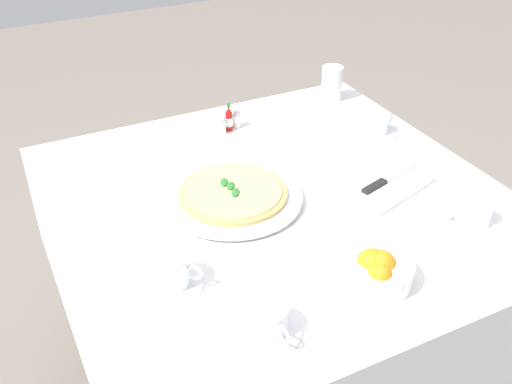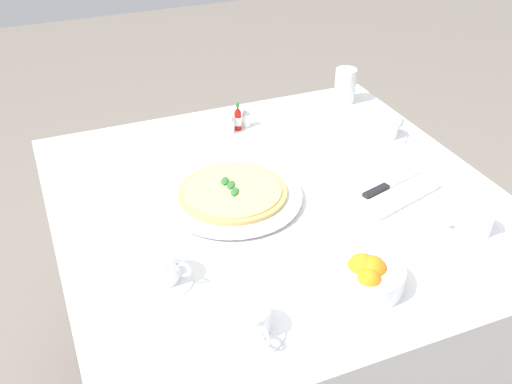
# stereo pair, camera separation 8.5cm
# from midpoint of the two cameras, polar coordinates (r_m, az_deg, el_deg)

# --- Properties ---
(dining_table) EXTENTS (1.04, 1.04, 0.73)m
(dining_table) POSITION_cam_midpoint_polar(r_m,az_deg,el_deg) (1.52, 0.45, -4.76)
(dining_table) COLOR white
(dining_table) RESTS_ON ground_plane
(pizza_plate) EXTENTS (0.33, 0.33, 0.02)m
(pizza_plate) POSITION_cam_midpoint_polar(r_m,az_deg,el_deg) (1.42, -3.89, -0.55)
(pizza_plate) COLOR white
(pizza_plate) RESTS_ON dining_table
(pizza) EXTENTS (0.26, 0.26, 0.02)m
(pizza) POSITION_cam_midpoint_polar(r_m,az_deg,el_deg) (1.42, -3.91, -0.08)
(pizza) COLOR #DBAD60
(pizza) RESTS_ON pizza_plate
(coffee_cup_far_left) EXTENTS (0.13, 0.13, 0.06)m
(coffee_cup_far_left) POSITION_cam_midpoint_polar(r_m,az_deg,el_deg) (1.41, 18.15, -1.95)
(coffee_cup_far_left) COLOR white
(coffee_cup_far_left) RESTS_ON dining_table
(coffee_cup_center_back) EXTENTS (0.13, 0.13, 0.06)m
(coffee_cup_center_back) POSITION_cam_midpoint_polar(r_m,az_deg,el_deg) (1.09, -1.28, -12.16)
(coffee_cup_center_back) COLOR white
(coffee_cup_center_back) RESTS_ON dining_table
(coffee_cup_right_edge) EXTENTS (0.13, 0.13, 0.06)m
(coffee_cup_right_edge) POSITION_cam_midpoint_polar(r_m,az_deg,el_deg) (1.74, 9.75, 6.22)
(coffee_cup_right_edge) COLOR white
(coffee_cup_right_edge) RESTS_ON dining_table
(coffee_cup_back_corner) EXTENTS (0.13, 0.13, 0.07)m
(coffee_cup_back_corner) POSITION_cam_midpoint_polar(r_m,az_deg,el_deg) (1.20, -10.11, -7.48)
(coffee_cup_back_corner) COLOR white
(coffee_cup_back_corner) RESTS_ON dining_table
(water_glass_near_left) EXTENTS (0.06, 0.06, 0.11)m
(water_glass_near_left) POSITION_cam_midpoint_polar(r_m,az_deg,el_deg) (1.92, 5.88, 10.00)
(water_glass_near_left) COLOR white
(water_glass_near_left) RESTS_ON dining_table
(napkin_folded) EXTENTS (0.25, 0.19, 0.02)m
(napkin_folded) POSITION_cam_midpoint_polar(r_m,az_deg,el_deg) (1.50, 10.58, 0.69)
(napkin_folded) COLOR white
(napkin_folded) RESTS_ON dining_table
(dinner_knife) EXTENTS (0.19, 0.07, 0.01)m
(dinner_knife) POSITION_cam_midpoint_polar(r_m,az_deg,el_deg) (1.49, 10.70, 1.18)
(dinner_knife) COLOR silver
(dinner_knife) RESTS_ON napkin_folded
(citrus_bowl) EXTENTS (0.15, 0.15, 0.07)m
(citrus_bowl) POSITION_cam_midpoint_polar(r_m,az_deg,el_deg) (1.21, 9.22, -7.28)
(citrus_bowl) COLOR white
(citrus_bowl) RESTS_ON dining_table
(hot_sauce_bottle) EXTENTS (0.02, 0.02, 0.08)m
(hot_sauce_bottle) POSITION_cam_midpoint_polar(r_m,az_deg,el_deg) (1.73, -3.99, 6.82)
(hot_sauce_bottle) COLOR #B7140F
(hot_sauce_bottle) RESTS_ON dining_table
(salt_shaker) EXTENTS (0.03, 0.03, 0.06)m
(salt_shaker) POSITION_cam_midpoint_polar(r_m,az_deg,el_deg) (1.75, -3.26, 6.88)
(salt_shaker) COLOR white
(salt_shaker) RESTS_ON dining_table
(pepper_shaker) EXTENTS (0.03, 0.03, 0.06)m
(pepper_shaker) POSITION_cam_midpoint_polar(r_m,az_deg,el_deg) (1.71, -4.71, 6.23)
(pepper_shaker) COLOR white
(pepper_shaker) RESTS_ON dining_table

